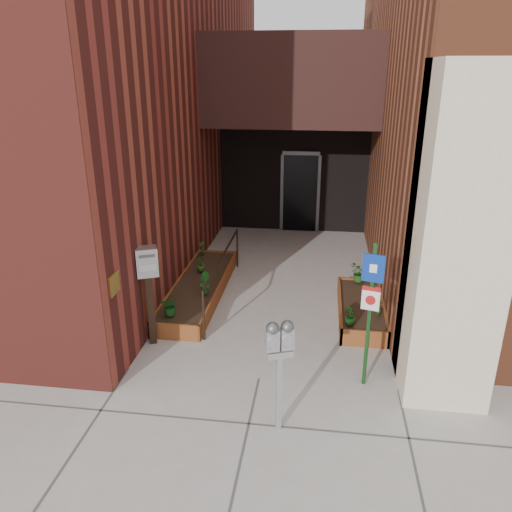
% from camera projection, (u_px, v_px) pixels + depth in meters
% --- Properties ---
extents(ground, '(80.00, 80.00, 0.00)m').
position_uv_depth(ground, '(259.00, 379.00, 7.33)').
color(ground, '#9E9991').
rests_on(ground, ground).
extents(architecture, '(20.00, 14.60, 10.00)m').
position_uv_depth(architecture, '(289.00, 36.00, 11.97)').
color(architecture, maroon).
rests_on(architecture, ground).
extents(planter_left, '(0.90, 3.60, 0.30)m').
position_uv_depth(planter_left, '(199.00, 289.00, 9.98)').
color(planter_left, brown).
rests_on(planter_left, ground).
extents(planter_right, '(0.80, 2.20, 0.30)m').
position_uv_depth(planter_right, '(361.00, 310.00, 9.12)').
color(planter_right, brown).
rests_on(planter_right, ground).
extents(handrail, '(0.04, 3.34, 0.90)m').
position_uv_depth(handrail, '(223.00, 263.00, 9.65)').
color(handrail, black).
rests_on(handrail, ground).
extents(parking_meter, '(0.35, 0.23, 1.53)m').
position_uv_depth(parking_meter, '(280.00, 347.00, 5.91)').
color(parking_meter, '#A6A7A9').
rests_on(parking_meter, ground).
extents(sign_post, '(0.29, 0.10, 2.15)m').
position_uv_depth(sign_post, '(371.00, 301.00, 6.75)').
color(sign_post, '#133614').
rests_on(sign_post, ground).
extents(payment_dropbox, '(0.40, 0.36, 1.68)m').
position_uv_depth(payment_dropbox, '(148.00, 275.00, 7.87)').
color(payment_dropbox, black).
rests_on(payment_dropbox, ground).
extents(shrub_left_a, '(0.36, 0.36, 0.36)m').
position_uv_depth(shrub_left_a, '(170.00, 305.00, 8.52)').
color(shrub_left_a, '#175218').
rests_on(shrub_left_a, planter_left).
extents(shrub_left_b, '(0.31, 0.31, 0.41)m').
position_uv_depth(shrub_left_b, '(204.00, 283.00, 9.34)').
color(shrub_left_b, '#1B5C1A').
rests_on(shrub_left_b, planter_left).
extents(shrub_left_c, '(0.25, 0.25, 0.32)m').
position_uv_depth(shrub_left_c, '(201.00, 264.00, 10.37)').
color(shrub_left_c, '#285618').
rests_on(shrub_left_c, planter_left).
extents(shrub_left_d, '(0.24, 0.24, 0.32)m').
position_uv_depth(shrub_left_d, '(202.00, 248.00, 11.28)').
color(shrub_left_d, '#1B5819').
rests_on(shrub_left_d, planter_left).
extents(shrub_right_a, '(0.22, 0.22, 0.31)m').
position_uv_depth(shrub_right_a, '(350.00, 316.00, 8.22)').
color(shrub_right_a, '#1B5919').
rests_on(shrub_right_a, planter_right).
extents(shrub_right_b, '(0.23, 0.23, 0.31)m').
position_uv_depth(shrub_right_b, '(379.00, 307.00, 8.52)').
color(shrub_right_b, '#265518').
rests_on(shrub_right_b, planter_right).
extents(shrub_right_c, '(0.45, 0.45, 0.37)m').
position_uv_depth(shrub_right_c, '(359.00, 273.00, 9.83)').
color(shrub_right_c, '#235418').
rests_on(shrub_right_c, planter_right).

